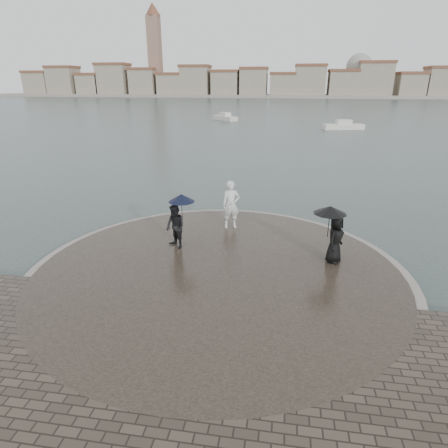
# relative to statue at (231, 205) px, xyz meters

# --- Properties ---
(ground) EXTENTS (400.00, 400.00, 0.00)m
(ground) POSITION_rel_statue_xyz_m (0.10, -7.31, -1.36)
(ground) COLOR #2B3835
(ground) RESTS_ON ground
(kerb_ring) EXTENTS (12.50, 12.50, 0.32)m
(kerb_ring) POSITION_rel_statue_xyz_m (0.10, -3.81, -1.20)
(kerb_ring) COLOR gray
(kerb_ring) RESTS_ON ground
(quay_tip) EXTENTS (11.90, 11.90, 0.36)m
(quay_tip) POSITION_rel_statue_xyz_m (0.10, -3.81, -1.18)
(quay_tip) COLOR #2D261E
(quay_tip) RESTS_ON ground
(statue) EXTENTS (0.83, 0.65, 2.00)m
(statue) POSITION_rel_statue_xyz_m (0.00, 0.00, 0.00)
(statue) COLOR silver
(statue) RESTS_ON quay_tip
(visitor_left) EXTENTS (1.24, 1.08, 2.04)m
(visitor_left) POSITION_rel_statue_xyz_m (-1.67, -2.34, 0.08)
(visitor_left) COLOR black
(visitor_left) RESTS_ON quay_tip
(visitor_right) EXTENTS (1.23, 1.14, 1.95)m
(visitor_right) POSITION_rel_statue_xyz_m (3.84, -2.63, 0.14)
(visitor_right) COLOR black
(visitor_right) RESTS_ON quay_tip
(far_skyline) EXTENTS (260.00, 20.00, 37.00)m
(far_skyline) POSITION_rel_statue_xyz_m (-6.19, 153.40, 4.25)
(far_skyline) COLOR gray
(far_skyline) RESTS_ON ground
(boats) EXTENTS (23.58, 14.52, 1.50)m
(boats) POSITION_rel_statue_xyz_m (0.91, 45.77, -0.98)
(boats) COLOR beige
(boats) RESTS_ON ground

